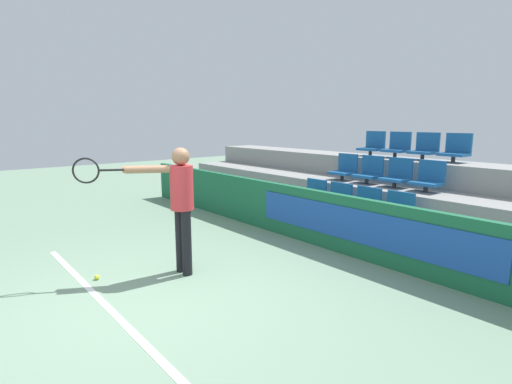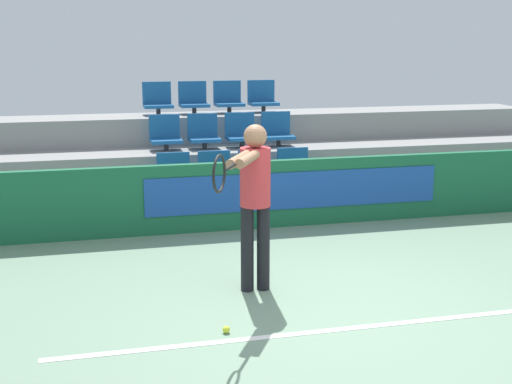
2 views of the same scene
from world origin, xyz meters
name	(u,v)px [view 2 (image 2 of 2)]	position (x,y,z in m)	size (l,w,h in m)	color
ground_plane	(327,317)	(0.00, 0.00, 0.00)	(30.00, 30.00, 0.00)	gray
court_baseline	(338,329)	(0.00, -0.30, 0.00)	(5.03, 0.08, 0.01)	white
barrier_wall	(248,195)	(0.02, 3.16, 0.45)	(11.26, 0.14, 0.90)	#19603D
bleacher_tier_front	(238,204)	(0.00, 3.70, 0.21)	(10.86, 0.91, 0.43)	gray
bleacher_tier_middle	(224,177)	(0.00, 4.60, 0.43)	(10.86, 0.91, 0.86)	gray
bleacher_tier_back	(213,153)	(0.00, 5.51, 0.64)	(10.86, 0.91, 1.28)	gray
stadium_chair_0	(174,175)	(-0.86, 3.81, 0.65)	(0.45, 0.38, 0.51)	#333333
stadium_chair_1	(216,173)	(-0.29, 3.81, 0.65)	(0.45, 0.38, 0.51)	#333333
stadium_chair_2	(256,171)	(0.29, 3.81, 0.65)	(0.45, 0.38, 0.51)	#333333
stadium_chair_3	(294,169)	(0.86, 3.81, 0.65)	(0.45, 0.38, 0.51)	#333333
stadium_chair_4	(165,135)	(-0.86, 4.72, 1.07)	(0.45, 0.38, 0.51)	#333333
stadium_chair_5	(204,134)	(-0.29, 4.72, 1.07)	(0.45, 0.38, 0.51)	#333333
stadium_chair_6	(241,133)	(0.29, 4.72, 1.07)	(0.45, 0.38, 0.51)	#333333
stadium_chair_7	(277,131)	(0.86, 4.72, 1.07)	(0.45, 0.38, 0.51)	#333333
stadium_chair_8	(158,101)	(-0.86, 5.62, 1.50)	(0.45, 0.38, 0.51)	#333333
stadium_chair_9	(193,100)	(-0.29, 5.62, 1.50)	(0.45, 0.38, 0.51)	#333333
stadium_chair_10	(228,99)	(0.29, 5.62, 1.50)	(0.45, 0.38, 0.51)	#333333
stadium_chair_11	(262,98)	(0.86, 5.62, 1.50)	(0.45, 0.38, 0.51)	#333333
tennis_player	(254,191)	(-0.49, 0.80, 1.03)	(0.80, 1.31, 1.68)	black
tennis_ball	(226,330)	(-0.96, -0.13, 0.03)	(0.07, 0.07, 0.07)	#CCDB33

